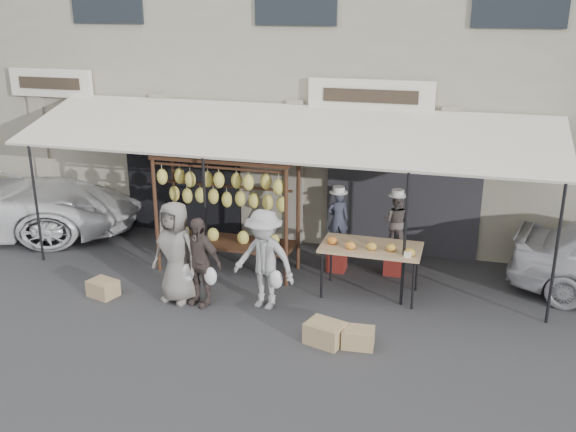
{
  "coord_description": "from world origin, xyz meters",
  "views": [
    {
      "loc": [
        3.37,
        -8.75,
        4.89
      ],
      "look_at": [
        0.45,
        1.4,
        1.3
      ],
      "focal_mm": 40.0,
      "sensor_mm": 36.0,
      "label": 1
    }
  ],
  "objects_px": {
    "banana_rack": "(226,191)",
    "customer_left": "(176,252)",
    "crate_near_a": "(325,333)",
    "crate_far": "(103,288)",
    "customer_mid": "(199,262)",
    "produce_table": "(371,249)",
    "vendor_left": "(338,219)",
    "vendor_right": "(396,222)",
    "customer_right": "(264,260)",
    "crate_near_b": "(358,338)"
  },
  "relations": [
    {
      "from": "customer_mid",
      "to": "produce_table",
      "type": "bearing_deg",
      "value": 37.6
    },
    {
      "from": "vendor_left",
      "to": "banana_rack",
      "type": "bearing_deg",
      "value": -3.2
    },
    {
      "from": "produce_table",
      "to": "customer_right",
      "type": "distance_m",
      "value": 1.85
    },
    {
      "from": "crate_far",
      "to": "customer_mid",
      "type": "bearing_deg",
      "value": 6.45
    },
    {
      "from": "vendor_left",
      "to": "customer_right",
      "type": "relative_size",
      "value": 0.64
    },
    {
      "from": "banana_rack",
      "to": "customer_left",
      "type": "relative_size",
      "value": 1.48
    },
    {
      "from": "vendor_left",
      "to": "crate_near_b",
      "type": "distance_m",
      "value": 2.95
    },
    {
      "from": "customer_mid",
      "to": "customer_right",
      "type": "relative_size",
      "value": 0.9
    },
    {
      "from": "vendor_right",
      "to": "crate_far",
      "type": "relative_size",
      "value": 2.25
    },
    {
      "from": "customer_right",
      "to": "crate_far",
      "type": "relative_size",
      "value": 3.57
    },
    {
      "from": "crate_far",
      "to": "crate_near_a",
      "type": "bearing_deg",
      "value": -7.1
    },
    {
      "from": "vendor_right",
      "to": "crate_near_a",
      "type": "height_order",
      "value": "vendor_right"
    },
    {
      "from": "customer_left",
      "to": "customer_right",
      "type": "xyz_separation_m",
      "value": [
        1.5,
        0.15,
        -0.02
      ]
    },
    {
      "from": "banana_rack",
      "to": "customer_mid",
      "type": "height_order",
      "value": "banana_rack"
    },
    {
      "from": "produce_table",
      "to": "vendor_left",
      "type": "bearing_deg",
      "value": 130.33
    },
    {
      "from": "produce_table",
      "to": "crate_far",
      "type": "height_order",
      "value": "produce_table"
    },
    {
      "from": "customer_mid",
      "to": "crate_near_a",
      "type": "height_order",
      "value": "customer_mid"
    },
    {
      "from": "banana_rack",
      "to": "customer_right",
      "type": "bearing_deg",
      "value": -47.7
    },
    {
      "from": "vendor_right",
      "to": "customer_left",
      "type": "height_order",
      "value": "customer_left"
    },
    {
      "from": "crate_near_a",
      "to": "crate_far",
      "type": "relative_size",
      "value": 1.15
    },
    {
      "from": "produce_table",
      "to": "crate_near_a",
      "type": "height_order",
      "value": "produce_table"
    },
    {
      "from": "crate_far",
      "to": "vendor_left",
      "type": "bearing_deg",
      "value": 31.16
    },
    {
      "from": "vendor_left",
      "to": "crate_far",
      "type": "xyz_separation_m",
      "value": [
        -3.65,
        -2.21,
        -0.88
      ]
    },
    {
      "from": "produce_table",
      "to": "vendor_left",
      "type": "distance_m",
      "value": 1.19
    },
    {
      "from": "produce_table",
      "to": "vendor_right",
      "type": "height_order",
      "value": "vendor_right"
    },
    {
      "from": "vendor_left",
      "to": "customer_left",
      "type": "height_order",
      "value": "customer_left"
    },
    {
      "from": "customer_left",
      "to": "customer_mid",
      "type": "height_order",
      "value": "customer_left"
    },
    {
      "from": "customer_mid",
      "to": "customer_right",
      "type": "distance_m",
      "value": 1.1
    },
    {
      "from": "vendor_right",
      "to": "crate_far",
      "type": "height_order",
      "value": "vendor_right"
    },
    {
      "from": "banana_rack",
      "to": "crate_near_a",
      "type": "bearing_deg",
      "value": -41.91
    },
    {
      "from": "crate_far",
      "to": "banana_rack",
      "type": "bearing_deg",
      "value": 44.08
    },
    {
      "from": "vendor_left",
      "to": "vendor_right",
      "type": "distance_m",
      "value": 1.07
    },
    {
      "from": "vendor_right",
      "to": "crate_far",
      "type": "distance_m",
      "value": 5.34
    },
    {
      "from": "crate_near_b",
      "to": "vendor_left",
      "type": "bearing_deg",
      "value": 108.4
    },
    {
      "from": "produce_table",
      "to": "customer_mid",
      "type": "xyz_separation_m",
      "value": [
        -2.68,
        -1.11,
        -0.1
      ]
    },
    {
      "from": "vendor_right",
      "to": "crate_near_b",
      "type": "height_order",
      "value": "vendor_right"
    },
    {
      "from": "customer_left",
      "to": "crate_near_b",
      "type": "distance_m",
      "value": 3.38
    },
    {
      "from": "vendor_right",
      "to": "crate_near_a",
      "type": "distance_m",
      "value": 3.06
    },
    {
      "from": "customer_mid",
      "to": "crate_near_b",
      "type": "bearing_deg",
      "value": 1.94
    },
    {
      "from": "banana_rack",
      "to": "produce_table",
      "type": "height_order",
      "value": "banana_rack"
    },
    {
      "from": "crate_near_a",
      "to": "produce_table",
      "type": "bearing_deg",
      "value": 78.46
    },
    {
      "from": "banana_rack",
      "to": "customer_left",
      "type": "height_order",
      "value": "banana_rack"
    },
    {
      "from": "crate_near_b",
      "to": "crate_far",
      "type": "relative_size",
      "value": 0.98
    },
    {
      "from": "vendor_left",
      "to": "crate_far",
      "type": "relative_size",
      "value": 2.29
    },
    {
      "from": "vendor_left",
      "to": "customer_mid",
      "type": "relative_size",
      "value": 0.71
    },
    {
      "from": "customer_right",
      "to": "vendor_right",
      "type": "bearing_deg",
      "value": 57.39
    },
    {
      "from": "customer_left",
      "to": "crate_near_a",
      "type": "xyz_separation_m",
      "value": [
        2.74,
        -0.73,
        -0.71
      ]
    },
    {
      "from": "banana_rack",
      "to": "customer_mid",
      "type": "bearing_deg",
      "value": -87.71
    },
    {
      "from": "customer_mid",
      "to": "vendor_left",
      "type": "bearing_deg",
      "value": 61.49
    },
    {
      "from": "produce_table",
      "to": "banana_rack",
      "type": "bearing_deg",
      "value": 173.39
    }
  ]
}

